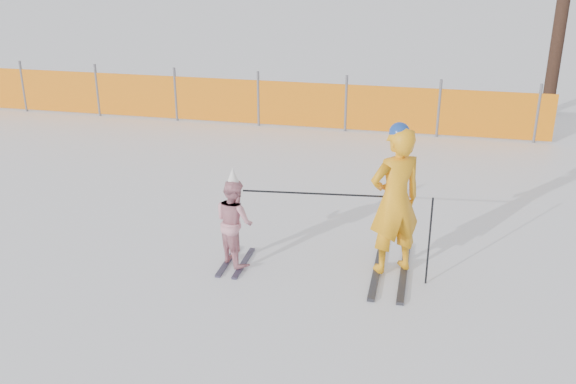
# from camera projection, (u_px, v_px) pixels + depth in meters

# --- Properties ---
(ground) EXTENTS (120.00, 120.00, 0.00)m
(ground) POSITION_uv_depth(u_px,v_px,m) (279.00, 280.00, 8.04)
(ground) COLOR white
(ground) RESTS_ON ground
(adult) EXTENTS (0.83, 1.60, 1.98)m
(adult) POSITION_uv_depth(u_px,v_px,m) (395.00, 201.00, 7.89)
(adult) COLOR black
(adult) RESTS_ON ground
(child) EXTENTS (0.71, 0.86, 1.34)m
(child) POSITION_uv_depth(u_px,v_px,m) (234.00, 221.00, 8.24)
(child) COLOR black
(child) RESTS_ON ground
(ski_poles) EXTENTS (2.35, 0.22, 1.15)m
(ski_poles) POSITION_uv_depth(u_px,v_px,m) (358.00, 212.00, 7.90)
(ski_poles) COLOR black
(ski_poles) RESTS_ON ground
(safety_fence) EXTENTS (16.39, 0.06, 1.25)m
(safety_fence) POSITION_uv_depth(u_px,v_px,m) (182.00, 98.00, 14.93)
(safety_fence) COLOR #595960
(safety_fence) RESTS_ON ground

